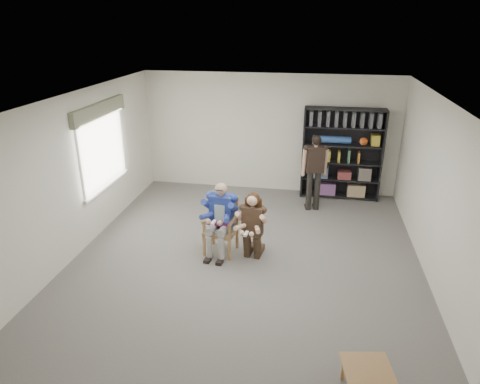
% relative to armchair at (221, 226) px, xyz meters
% --- Properties ---
extents(room_shell, '(6.00, 7.00, 2.80)m').
position_rel_armchair_xyz_m(room_shell, '(0.49, -0.25, 0.89)').
color(room_shell, silver).
rests_on(room_shell, ground).
extents(floor, '(6.00, 7.00, 0.01)m').
position_rel_armchair_xyz_m(floor, '(0.49, -0.25, -0.51)').
color(floor, '#64625E').
rests_on(floor, ground).
extents(window_left, '(0.16, 2.00, 1.75)m').
position_rel_armchair_xyz_m(window_left, '(-2.46, 0.75, 1.12)').
color(window_left, silver).
rests_on(window_left, room_shell).
extents(armchair, '(0.66, 0.64, 1.02)m').
position_rel_armchair_xyz_m(armchair, '(0.00, 0.00, 0.00)').
color(armchair, '#9E6A44').
rests_on(armchair, floor).
extents(seated_man, '(0.67, 0.86, 1.33)m').
position_rel_armchair_xyz_m(seated_man, '(0.00, 0.00, 0.15)').
color(seated_man, navy).
rests_on(seated_man, floor).
extents(kneeling_woman, '(0.61, 0.88, 1.22)m').
position_rel_armchair_xyz_m(kneeling_woman, '(0.58, -0.12, 0.10)').
color(kneeling_woman, '#3B2A1D').
rests_on(kneeling_woman, floor).
extents(bookshelf, '(1.80, 0.38, 2.10)m').
position_rel_armchair_xyz_m(bookshelf, '(2.19, 3.03, 0.54)').
color(bookshelf, black).
rests_on(bookshelf, floor).
extents(standing_man, '(0.57, 0.41, 1.69)m').
position_rel_armchair_xyz_m(standing_man, '(1.59, 2.18, 0.33)').
color(standing_man, black).
rests_on(standing_man, floor).
extents(side_table, '(0.61, 0.61, 0.37)m').
position_rel_armchair_xyz_m(side_table, '(2.28, -2.83, -0.33)').
color(side_table, '#9E6A44').
rests_on(side_table, floor).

